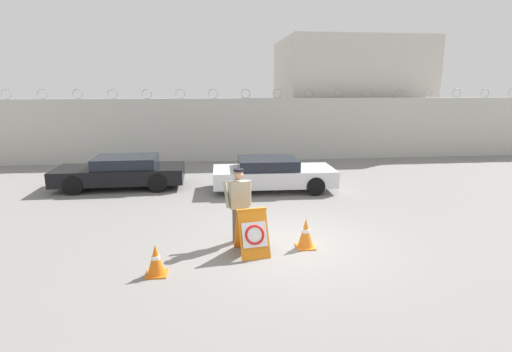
{
  "coord_description": "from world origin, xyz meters",
  "views": [
    {
      "loc": [
        -1.8,
        -9.0,
        3.76
      ],
      "look_at": [
        -0.5,
        2.25,
        1.19
      ],
      "focal_mm": 28.0,
      "sensor_mm": 36.0,
      "label": 1
    }
  ],
  "objects_px": {
    "traffic_cone_mid": "(306,233)",
    "parked_car_front_coupe": "(122,172)",
    "traffic_cone_near": "(156,260)",
    "security_guard": "(239,201)",
    "parked_car_rear_sedan": "(272,174)",
    "barricade_sign": "(252,232)"
  },
  "relations": [
    {
      "from": "traffic_cone_near",
      "to": "traffic_cone_mid",
      "type": "bearing_deg",
      "value": 17.09
    },
    {
      "from": "traffic_cone_near",
      "to": "security_guard",
      "type": "bearing_deg",
      "value": 41.73
    },
    {
      "from": "traffic_cone_near",
      "to": "barricade_sign",
      "type": "bearing_deg",
      "value": 21.57
    },
    {
      "from": "barricade_sign",
      "to": "traffic_cone_near",
      "type": "distance_m",
      "value": 2.22
    },
    {
      "from": "traffic_cone_mid",
      "to": "parked_car_rear_sedan",
      "type": "xyz_separation_m",
      "value": [
        0.04,
        5.42,
        0.25
      ]
    },
    {
      "from": "traffic_cone_mid",
      "to": "parked_car_rear_sedan",
      "type": "height_order",
      "value": "parked_car_rear_sedan"
    },
    {
      "from": "traffic_cone_mid",
      "to": "parked_car_front_coupe",
      "type": "height_order",
      "value": "parked_car_front_coupe"
    },
    {
      "from": "security_guard",
      "to": "parked_car_rear_sedan",
      "type": "relative_size",
      "value": 0.41
    },
    {
      "from": "traffic_cone_near",
      "to": "parked_car_front_coupe",
      "type": "height_order",
      "value": "parked_car_front_coupe"
    },
    {
      "from": "security_guard",
      "to": "parked_car_rear_sedan",
      "type": "distance_m",
      "value": 5.11
    },
    {
      "from": "parked_car_front_coupe",
      "to": "parked_car_rear_sedan",
      "type": "height_order",
      "value": "parked_car_rear_sedan"
    },
    {
      "from": "parked_car_rear_sedan",
      "to": "traffic_cone_near",
      "type": "bearing_deg",
      "value": -116.34
    },
    {
      "from": "security_guard",
      "to": "parked_car_front_coupe",
      "type": "relative_size",
      "value": 0.39
    },
    {
      "from": "security_guard",
      "to": "traffic_cone_near",
      "type": "xyz_separation_m",
      "value": [
        -1.8,
        -1.61,
        -0.71
      ]
    },
    {
      "from": "security_guard",
      "to": "parked_car_front_coupe",
      "type": "bearing_deg",
      "value": -69.83
    },
    {
      "from": "parked_car_front_coupe",
      "to": "parked_car_rear_sedan",
      "type": "distance_m",
      "value": 5.65
    },
    {
      "from": "barricade_sign",
      "to": "security_guard",
      "type": "xyz_separation_m",
      "value": [
        -0.25,
        0.8,
        0.5
      ]
    },
    {
      "from": "traffic_cone_near",
      "to": "parked_car_front_coupe",
      "type": "bearing_deg",
      "value": 106.35
    },
    {
      "from": "barricade_sign",
      "to": "security_guard",
      "type": "height_order",
      "value": "security_guard"
    },
    {
      "from": "parked_car_front_coupe",
      "to": "parked_car_rear_sedan",
      "type": "bearing_deg",
      "value": 169.22
    },
    {
      "from": "barricade_sign",
      "to": "parked_car_front_coupe",
      "type": "bearing_deg",
      "value": 113.2
    },
    {
      "from": "traffic_cone_mid",
      "to": "parked_car_front_coupe",
      "type": "relative_size",
      "value": 0.15
    }
  ]
}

